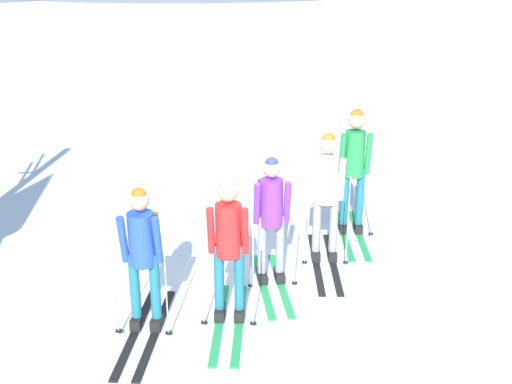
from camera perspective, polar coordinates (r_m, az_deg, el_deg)
The scene contains 6 objects.
ground_plane at distance 7.96m, azimuth 0.33°, elevation -8.34°, with size 400.00×400.00×0.00m, color white.
skier_in_blue at distance 6.81m, azimuth -10.06°, elevation -5.32°, with size 1.24×1.63×1.63m.
skier_in_red at distance 6.87m, azimuth -2.46°, elevation -4.56°, with size 1.13×1.57×1.66m.
skier_in_purple at distance 7.67m, azimuth 1.36°, elevation -1.99°, with size 0.92×1.62×1.62m.
skier_in_white at distance 8.23m, azimuth 6.31°, elevation -0.08°, with size 1.15×1.69×1.75m.
skier_in_green at distance 9.12m, azimuth 8.75°, elevation 2.32°, with size 1.14×1.69×1.85m.
Camera 1 is at (-3.50, -6.03, 3.83)m, focal length 44.81 mm.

